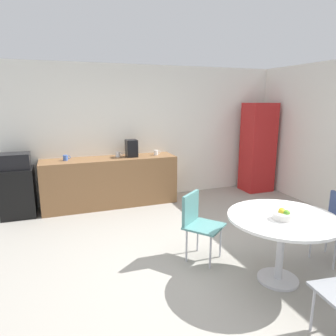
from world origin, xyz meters
name	(u,v)px	position (x,y,z in m)	size (l,w,h in m)	color
ground_plane	(203,270)	(0.00, 0.00, 0.00)	(6.00, 6.00, 0.00)	#9E998E
wall_back	(137,133)	(0.00, 3.00, 1.30)	(6.00, 0.10, 2.60)	white
counter_block	(110,182)	(-0.61, 2.65, 0.45)	(2.44, 0.60, 0.90)	brown
mini_fridge	(18,192)	(-2.18, 2.65, 0.41)	(0.54, 0.54, 0.82)	black
microwave	(15,161)	(-2.18, 2.65, 0.95)	(0.48, 0.38, 0.26)	black
locker_cabinet	(258,148)	(2.55, 2.55, 0.94)	(0.60, 0.50, 1.88)	#B21E1E
round_table	(282,228)	(0.68, -0.48, 0.62)	(1.15, 1.15, 0.75)	silver
chair_teal	(197,218)	(0.05, 0.30, 0.52)	(0.59, 0.59, 0.83)	silver
fruit_bowl	(283,215)	(0.62, -0.54, 0.79)	(0.21, 0.21, 0.11)	silver
mug_white	(118,154)	(-0.44, 2.71, 0.95)	(0.13, 0.08, 0.09)	white
mug_green	(156,153)	(0.29, 2.66, 0.95)	(0.13, 0.08, 0.09)	white
mug_red	(66,158)	(-1.38, 2.69, 0.95)	(0.13, 0.08, 0.09)	#3F66BF
coffee_maker	(131,148)	(-0.20, 2.65, 1.06)	(0.20, 0.24, 0.32)	black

